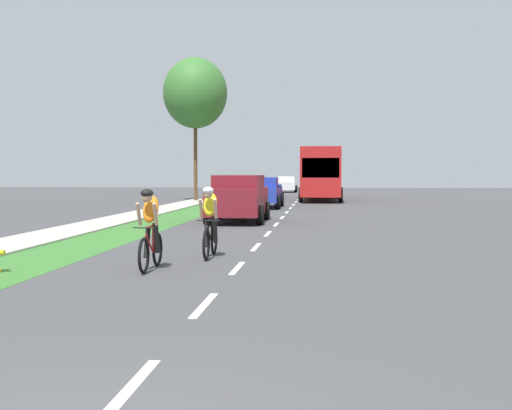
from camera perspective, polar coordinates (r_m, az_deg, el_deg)
name	(u,v)px	position (r m, az deg, el deg)	size (l,w,h in m)	color
ground_plane	(276,225)	(24.14, 1.68, -1.71)	(120.00, 120.00, 0.00)	#424244
grass_verge	(154,224)	(24.85, -8.71, -1.61)	(2.02, 70.00, 0.01)	#38722D
sidewalk_concrete	(103,224)	(25.40, -12.92, -1.55)	(1.83, 70.00, 0.10)	#B2ADA3
lane_markings_center	(282,218)	(28.12, 2.24, -1.07)	(0.12, 54.07, 0.01)	white
cyclist_lead	(150,228)	(13.11, -8.99, -1.97)	(0.42, 1.72, 1.58)	black
cyclist_trailing	(210,221)	(14.88, -3.94, -1.38)	(0.42, 1.72, 1.58)	black
suv_maroon	(239,197)	(25.62, -1.50, 0.67)	(2.15, 4.70, 1.79)	maroon
pickup_blue	(261,192)	(35.95, 0.45, 1.08)	(2.22, 5.10, 1.64)	#23389E
bus_red	(321,171)	(46.41, 5.53, 2.87)	(2.78, 11.60, 3.48)	red
sedan_white	(287,184)	(64.61, 2.62, 1.78)	(1.98, 4.30, 1.52)	silver
street_tree_far	(195,93)	(45.02, -5.19, 9.44)	(4.24, 4.24, 9.47)	brown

